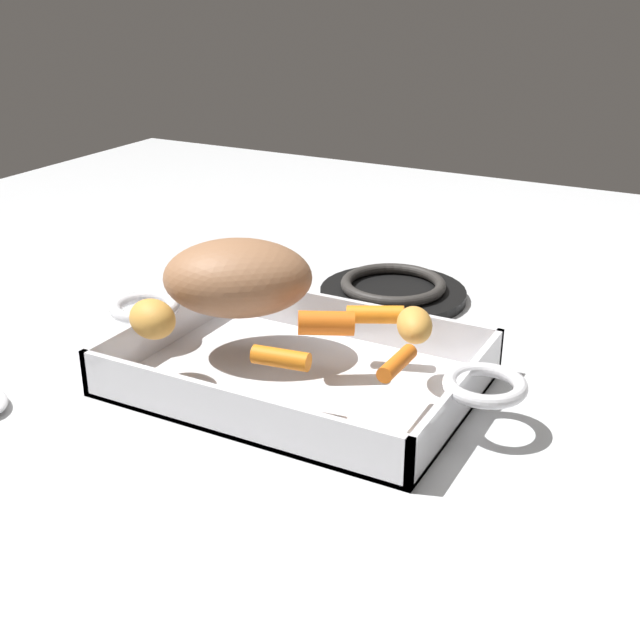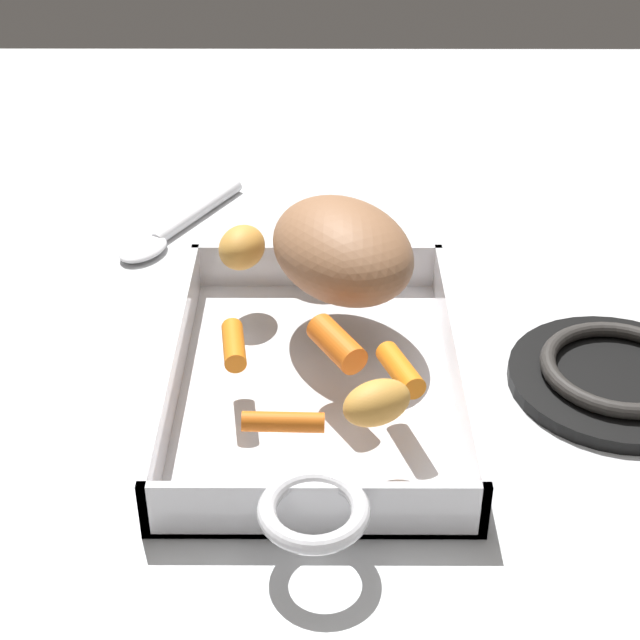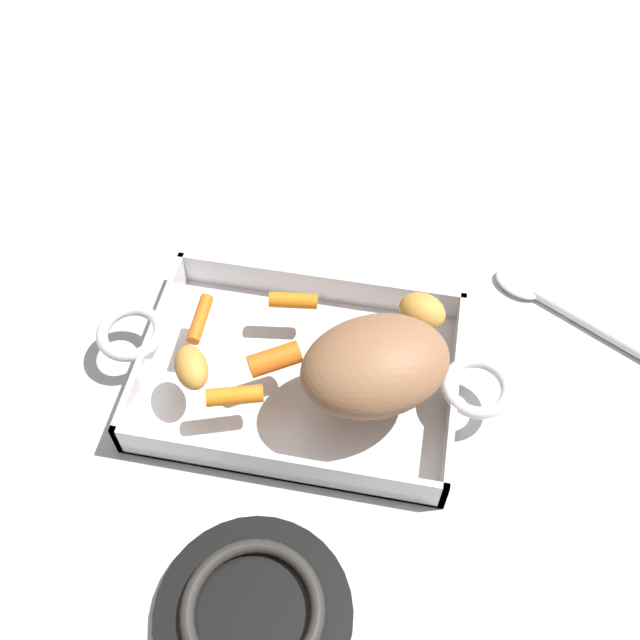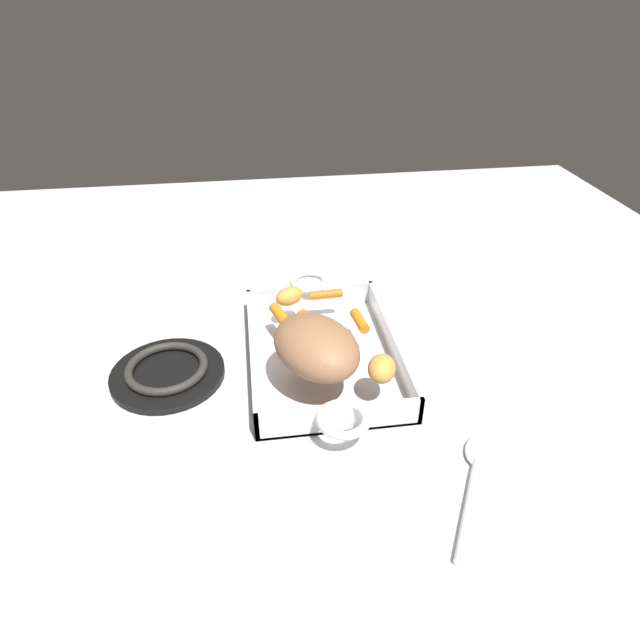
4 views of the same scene
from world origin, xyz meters
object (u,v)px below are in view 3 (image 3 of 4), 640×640
at_px(baby_carrot_northeast, 293,301).
at_px(roasting_dish, 300,374).
at_px(baby_carrot_southeast, 274,359).
at_px(potato_halved, 191,367).
at_px(pork_roast, 375,365).
at_px(serving_spoon, 554,303).
at_px(potato_golden_large, 422,311).
at_px(baby_carrot_center_left, 200,319).
at_px(baby_carrot_southwest, 235,396).
at_px(stove_burner_rear, 253,613).

bearing_deg(baby_carrot_northeast, roasting_dish, -73.18).
distance_m(baby_carrot_southeast, potato_halved, 0.08).
height_order(roasting_dish, potato_halved, potato_halved).
distance_m(roasting_dish, pork_roast, 0.11).
relative_size(pork_roast, serving_spoon, 0.79).
xyz_separation_m(pork_roast, serving_spoon, (0.19, 0.18, -0.08)).
relative_size(baby_carrot_southeast, potato_golden_large, 1.05).
xyz_separation_m(baby_carrot_center_left, potato_halved, (0.01, -0.07, 0.01)).
relative_size(baby_carrot_southwest, stove_burner_rear, 0.31).
height_order(pork_roast, potato_golden_large, pork_roast).
xyz_separation_m(roasting_dish, stove_burner_rear, (0.01, -0.25, -0.00)).
relative_size(baby_carrot_northeast, serving_spoon, 0.28).
xyz_separation_m(roasting_dish, serving_spoon, (0.28, 0.16, -0.01)).
bearing_deg(baby_carrot_southeast, stove_burner_rear, -82.61).
bearing_deg(baby_carrot_center_left, pork_roast, -12.83).
bearing_deg(pork_roast, baby_carrot_southwest, -162.55).
bearing_deg(potato_halved, baby_carrot_southeast, 18.96).
height_order(roasting_dish, potato_golden_large, potato_golden_large).
bearing_deg(baby_carrot_center_left, potato_golden_large, 10.87).
xyz_separation_m(baby_carrot_northeast, baby_carrot_southeast, (-0.00, -0.08, 0.00)).
relative_size(pork_roast, potato_halved, 2.86).
distance_m(pork_roast, baby_carrot_center_left, 0.20).
height_order(baby_carrot_northeast, baby_carrot_southwest, baby_carrot_southwest).
bearing_deg(roasting_dish, serving_spoon, 29.65).
bearing_deg(roasting_dish, stove_burner_rear, -88.11).
bearing_deg(potato_halved, roasting_dish, 23.32).
bearing_deg(pork_roast, baby_carrot_center_left, 167.17).
distance_m(baby_carrot_southwest, potato_halved, 0.05).
xyz_separation_m(baby_carrot_southeast, potato_halved, (-0.08, -0.03, 0.00)).
bearing_deg(baby_carrot_southeast, potato_halved, -161.04).
xyz_separation_m(baby_carrot_northeast, baby_carrot_southwest, (-0.03, -0.13, 0.00)).
relative_size(roasting_dish, potato_golden_large, 8.73).
distance_m(roasting_dish, potato_halved, 0.12).
bearing_deg(serving_spoon, baby_carrot_center_left, 48.52).
xyz_separation_m(pork_roast, potato_halved, (-0.18, -0.02, -0.02)).
relative_size(pork_roast, baby_carrot_northeast, 2.85).
distance_m(pork_roast, serving_spoon, 0.28).
height_order(pork_roast, baby_carrot_southwest, pork_roast).
xyz_separation_m(baby_carrot_southeast, potato_golden_large, (0.14, 0.08, 0.01)).
bearing_deg(roasting_dish, baby_carrot_southeast, -143.28).
distance_m(pork_roast, potato_halved, 0.19).
relative_size(baby_carrot_center_left, potato_golden_large, 1.14).
relative_size(pork_roast, baby_carrot_center_left, 2.58).
height_order(pork_roast, serving_spoon, pork_roast).
relative_size(baby_carrot_southeast, stove_burner_rear, 0.30).
bearing_deg(baby_carrot_northeast, potato_halved, -127.44).
distance_m(baby_carrot_northeast, serving_spoon, 0.31).
distance_m(baby_carrot_southwest, baby_carrot_southeast, 0.06).
xyz_separation_m(roasting_dish, baby_carrot_center_left, (-0.11, 0.02, 0.04)).
relative_size(potato_halved, stove_burner_rear, 0.29).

